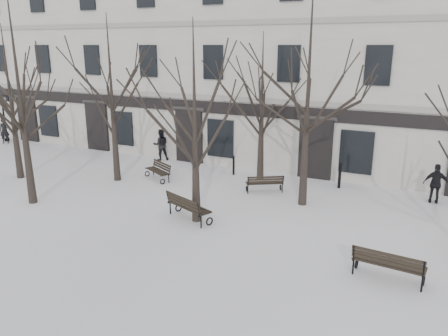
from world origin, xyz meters
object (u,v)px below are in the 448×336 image
Objects in this scene: bench_3 at (159,170)px; lamp_post at (6,114)px; bench_1 at (188,206)px; tree_1 at (17,72)px; tree_2 at (194,99)px; bench_2 at (388,264)px; tree_0 at (9,84)px; bench_4 at (265,183)px.

lamp_post reaches higher than bench_3.
bench_1 is at bearing -16.23° from bench_3.
lamp_post is (-11.16, 7.73, -3.40)m from tree_1.
tree_2 is 3.67× the size of bench_2.
tree_1 reaches higher than tree_2.
bench_3 is (6.23, 2.75, -4.03)m from tree_0.
bench_1 is 1.18× the size of bench_3.
bench_2 is 12.09m from bench_3.
bench_3 is (-10.98, 5.07, -0.06)m from bench_2.
lamp_post reaches higher than bench_1.
tree_2 is at bearing -13.24° from bench_3.
tree_1 is at bearing 1.30° from bench_4.
tree_0 is 17.82m from bench_2.
tree_0 reaches higher than bench_1.
tree_1 is 1.18× the size of tree_2.
bench_4 is (1.10, 4.10, -4.01)m from tree_2.
tree_2 is at bearing 42.43° from bench_4.
tree_0 is at bearing -35.42° from lamp_post.
bench_3 is at bearing 23.78° from tree_0.
bench_3 is at bearing -22.91° from bench_1.
tree_1 is at bearing -169.32° from tree_2.
bench_3 is (-4.17, 3.65, -4.00)m from tree_2.
tree_1 is 4.12× the size of bench_1.
tree_1 is 8.26m from bench_1.
bench_2 is (17.21, -2.32, -3.97)m from tree_0.
bench_1 is 19.02m from lamp_post.
tree_1 reaches higher than bench_4.
lamp_post is (-24.95, 7.83, 1.34)m from bench_2.
bench_2 is 1.12× the size of bench_3.
tree_2 is 3.49× the size of bench_1.
bench_2 is at bearing -11.74° from tree_2.
tree_1 reaches higher than bench_2.
lamp_post is at bearing 160.53° from tree_2.
bench_2 is at bearing -17.42° from lamp_post.
lamp_post is at bearing -163.18° from bench_3.
bench_1 reaches higher than bench_4.
tree_0 is at bearing 175.01° from tree_2.
bench_1 reaches higher than bench_2.
lamp_post is at bearing 144.58° from tree_0.
tree_0 is 9.85m from lamp_post.
tree_1 is at bearing -34.71° from lamp_post.
bench_2 is at bearing -169.17° from bench_1.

